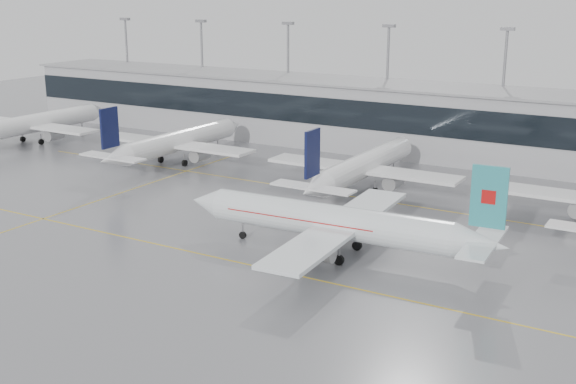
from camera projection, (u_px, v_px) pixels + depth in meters
The scene contains 12 objects.
ground at pixel (233, 261), 79.24m from camera, with size 320.00×320.00×0.00m, color slate.
taxi_line_main at pixel (233, 261), 79.24m from camera, with size 120.00×0.25×0.01m, color gold.
taxi_line_north at pixel (351, 196), 104.13m from camera, with size 120.00×0.25×0.01m, color gold.
taxi_line_cross at pixel (123, 192), 106.36m from camera, with size 0.25×60.00×0.01m, color gold.
terminal at pixel (430, 122), 129.06m from camera, with size 180.00×15.00×12.00m, color #A09FA3.
terminal_glass at pixel (415, 120), 122.40m from camera, with size 180.00×0.20×5.00m, color black.
terminal_roof at pixel (431, 87), 127.39m from camera, with size 182.00×16.00×0.40m, color gray.
light_masts at pixel (443, 77), 132.06m from camera, with size 156.40×1.00×22.60m.
air_canada_jet at pixel (339, 223), 79.87m from camera, with size 38.07×30.92×12.13m.
parked_jet_a at pixel (35, 123), 140.42m from camera, with size 29.64×36.96×11.72m.
parked_jet_b at pixel (176, 142), 123.31m from camera, with size 29.64×36.96×11.72m.
parked_jet_c at pixel (363, 166), 106.19m from camera, with size 29.64×36.96×11.72m.
Camera 1 is at (42.96, -60.88, 28.67)m, focal length 45.00 mm.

